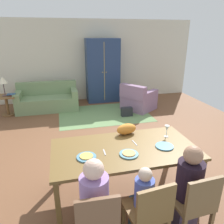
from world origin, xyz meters
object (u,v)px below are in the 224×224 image
Objects in this scene: table_lamp at (3,81)px; handbag at (127,112)px; dining_table at (125,152)px; plate_near_child at (129,154)px; book_upper at (11,94)px; armoire at (103,71)px; plate_near_man at (86,157)px; dining_chair_child at (149,211)px; dining_chair_woman at (195,202)px; book_lower at (13,95)px; armchair at (138,100)px; cat at (126,129)px; person_man at (95,206)px; couch at (48,100)px; person_child at (142,204)px; person_woman at (186,190)px; side_table at (7,103)px; plate_near_woman at (164,146)px; dining_chair_man at (97,221)px; wine_glass at (167,129)px.

table_lamp is 3.56m from handbag.
dining_table is 7.92× the size of plate_near_child.
armoire is at bearing 15.45° from book_upper.
dining_chair_child reaches higher than plate_near_man.
book_lower is (-2.67, 4.80, 0.10)m from dining_chair_woman.
armchair reaches higher than book_lower.
cat is at bearing -113.57° from armchair.
person_man reaches higher than couch.
dining_chair_child is at bearing -105.67° from cat.
person_child is 2.89× the size of handbag.
person_man is at bearing -112.36° from handbag.
book_lower is at bearing 118.38° from dining_table.
armchair is at bearing 77.19° from person_woman.
cat reaches higher than book_lower.
plate_near_man is 0.27× the size of person_child.
person_woman is at bearing -96.85° from handbag.
book_lower is (-2.67, 4.63, 0.08)m from person_woman.
plate_near_child is at bearing -61.98° from book_upper.
person_woman is (1.09, -0.58, -0.26)m from plate_near_man.
armchair is at bearing -53.78° from armoire.
dining_chair_woman is at bearing -82.14° from cat.
side_table is (-2.49, 3.52, -0.47)m from cat.
book_upper is (-2.72, 4.00, -0.15)m from plate_near_woman.
plate_near_woman is 0.29× the size of dining_chair_child.
plate_near_woman is 0.78× the size of cat.
dining_chair_woman is 5.58m from armoire.
cat is (0.69, 0.53, 0.08)m from plate_near_man.
cat is 0.15× the size of armoire.
dining_table is 9.00× the size of book_lower.
person_child is at bearing -132.28° from plate_near_woman.
person_child is at bearing -64.78° from book_upper.
dining_chair_child is 1.61× the size of table_lamp.
dining_table reaches higher than book_upper.
person_child is at bearing -107.22° from cat.
dining_chair_child is 1.50× the size of side_table.
side_table is (-2.97, -0.75, -0.67)m from armoire.
dining_chair_man is 0.78× the size of person_man.
dining_chair_man reaches higher than armchair.
plate_near_woman is 0.35m from wine_glass.
wine_glass is 0.21× the size of dining_chair_child.
person_man is at bearing -68.78° from side_table.
person_woman is at bearing -90.96° from armoire.
table_lamp is at bearing 115.90° from cat.
book_lower is at bearing 173.19° from armchair.
wine_glass is at bearing -95.56° from handbag.
table_lamp is at bearing -167.01° from couch.
plate_near_woman is at bearing 47.72° from person_child.
table_lamp reaches higher than wine_glass.
dining_chair_child is 2.72× the size of cat.
armchair is 5.43× the size of book_upper.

